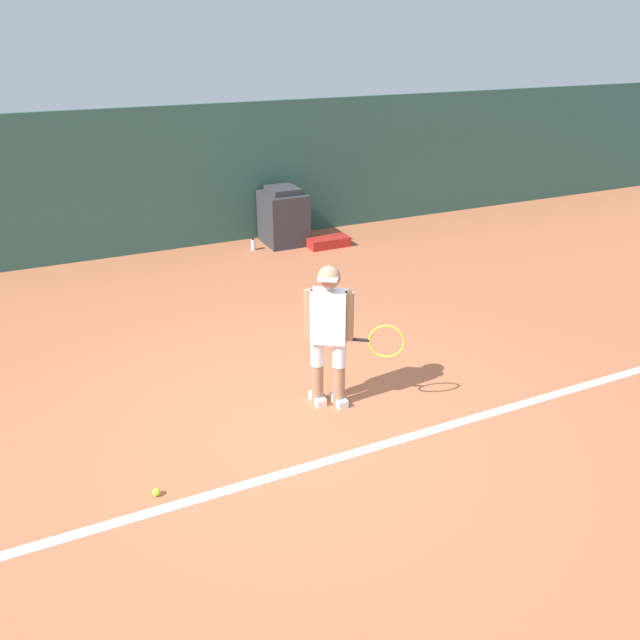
{
  "coord_description": "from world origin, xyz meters",
  "views": [
    {
      "loc": [
        -1.87,
        -4.61,
        3.5
      ],
      "look_at": [
        0.47,
        0.48,
        0.85
      ],
      "focal_mm": 35.0,
      "sensor_mm": 36.0,
      "label": 1
    }
  ],
  "objects_px": {
    "tennis_player": "(330,331)",
    "covered_chair": "(283,217)",
    "tennis_ball": "(156,492)",
    "equipment_bag": "(328,242)",
    "water_bottle": "(253,245)"
  },
  "relations": [
    {
      "from": "tennis_player",
      "to": "equipment_bag",
      "type": "relative_size",
      "value": 2.06
    },
    {
      "from": "tennis_player",
      "to": "water_bottle",
      "type": "distance_m",
      "value": 5.04
    },
    {
      "from": "tennis_ball",
      "to": "equipment_bag",
      "type": "relative_size",
      "value": 0.09
    },
    {
      "from": "tennis_ball",
      "to": "equipment_bag",
      "type": "height_order",
      "value": "equipment_bag"
    },
    {
      "from": "tennis_ball",
      "to": "water_bottle",
      "type": "height_order",
      "value": "water_bottle"
    },
    {
      "from": "tennis_ball",
      "to": "water_bottle",
      "type": "relative_size",
      "value": 0.33
    },
    {
      "from": "tennis_player",
      "to": "covered_chair",
      "type": "xyz_separation_m",
      "value": [
        1.51,
        5.06,
        -0.35
      ]
    },
    {
      "from": "covered_chair",
      "to": "water_bottle",
      "type": "relative_size",
      "value": 4.78
    },
    {
      "from": "equipment_bag",
      "to": "water_bottle",
      "type": "height_order",
      "value": "water_bottle"
    },
    {
      "from": "covered_chair",
      "to": "equipment_bag",
      "type": "distance_m",
      "value": 0.91
    },
    {
      "from": "tennis_player",
      "to": "water_bottle",
      "type": "relative_size",
      "value": 7.18
    },
    {
      "from": "covered_chair",
      "to": "equipment_bag",
      "type": "relative_size",
      "value": 1.37
    },
    {
      "from": "tennis_player",
      "to": "covered_chair",
      "type": "bearing_deg",
      "value": 105.66
    },
    {
      "from": "tennis_ball",
      "to": "equipment_bag",
      "type": "bearing_deg",
      "value": 52.21
    },
    {
      "from": "equipment_bag",
      "to": "tennis_ball",
      "type": "bearing_deg",
      "value": -127.79
    }
  ]
}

